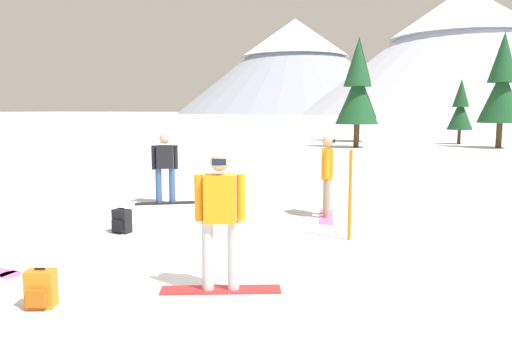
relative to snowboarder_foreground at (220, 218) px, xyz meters
name	(u,v)px	position (x,y,z in m)	size (l,w,h in m)	color
ground_plane	(236,275)	(-0.08, 0.62, -0.94)	(800.00, 800.00, 0.00)	white
snowboarder_foreground	(220,218)	(0.00, 0.00, 0.00)	(1.50, 0.88, 1.77)	red
snowboarder_midground	(165,167)	(-3.81, 4.62, -0.03)	(1.39, 1.01, 1.71)	black
snowboarder_background	(327,174)	(0.18, 4.69, -0.02)	(0.63, 1.51, 1.74)	pink
backpack_orange	(41,289)	(-1.69, -1.26, -0.72)	(0.37, 0.35, 0.47)	orange
backpack_black	(122,221)	(-3.01, 1.91, -0.72)	(0.33, 0.28, 0.47)	black
trail_marker_pole	(350,195)	(1.01, 3.03, -0.14)	(0.06, 0.06, 1.59)	orange
pine_tree_short	(460,109)	(2.87, 29.78, 1.41)	(1.65, 1.65, 4.30)	#472D19
pine_tree_leaning	(358,85)	(-3.92, 29.70, 3.08)	(2.75, 2.75, 7.37)	#472D19
pine_tree_tall	(502,85)	(5.05, 26.90, 2.76)	(2.58, 2.58, 6.79)	#472D19
pine_tree_broad	(357,89)	(-2.90, 24.07, 2.57)	(2.56, 2.56, 6.42)	#472D19
peak_west_ridge	(295,65)	(-80.00, 250.12, 25.60)	(128.46, 128.46, 50.79)	#8C93A3
peak_east_ridge	(464,49)	(4.03, 220.71, 26.78)	(137.98, 137.98, 53.05)	#B2B7C6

